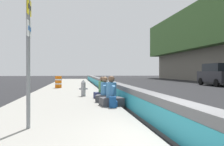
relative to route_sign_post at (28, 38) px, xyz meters
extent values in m
cube|color=slate|center=(-1.46, -3.19, -1.81)|extent=(76.00, 0.44, 0.85)
cube|color=teal|center=(-1.46, -2.96, -1.85)|extent=(74.48, 0.01, 0.54)
cylinder|color=gray|center=(0.00, 0.01, -0.29)|extent=(0.09, 0.09, 3.60)
cube|color=yellow|center=(0.00, -0.01, 0.71)|extent=(0.44, 0.02, 0.36)
cube|color=black|center=(0.00, -0.03, 0.71)|extent=(0.30, 0.01, 0.10)
cube|color=white|center=(0.00, -0.01, 0.21)|extent=(0.44, 0.02, 0.36)
cube|color=#1956AD|center=(0.00, -0.03, 0.21)|extent=(0.30, 0.01, 0.10)
cylinder|color=gray|center=(7.24, -1.45, -1.73)|extent=(0.24, 0.24, 0.72)
cone|color=gray|center=(7.24, -1.45, -1.29)|extent=(0.26, 0.26, 0.16)
cylinder|color=gray|center=(7.24, -1.62, -1.70)|extent=(0.10, 0.12, 0.10)
cylinder|color=gray|center=(7.24, -1.28, -1.70)|extent=(0.10, 0.12, 0.10)
cube|color=#424247|center=(3.46, -2.43, -1.94)|extent=(0.82, 0.92, 0.31)
cylinder|color=#427FB7|center=(3.46, -2.43, -1.49)|extent=(0.40, 0.40, 0.58)
sphere|color=brown|center=(3.46, -2.43, -1.07)|extent=(0.26, 0.26, 0.26)
cylinder|color=#427FB7|center=(3.68, -2.39, -1.55)|extent=(0.32, 0.18, 0.51)
cylinder|color=#427FB7|center=(3.25, -2.46, -1.55)|extent=(0.32, 0.18, 0.51)
cube|color=#424247|center=(4.67, -2.32, -1.95)|extent=(0.80, 0.89, 0.29)
cylinder|color=#427FB7|center=(4.67, -2.32, -1.52)|extent=(0.37, 0.37, 0.55)
sphere|color=#8E6647|center=(4.67, -2.32, -1.12)|extent=(0.24, 0.24, 0.24)
cylinder|color=#427FB7|center=(4.87, -2.36, -1.58)|extent=(0.30, 0.18, 0.49)
cylinder|color=#427FB7|center=(4.46, -2.28, -1.58)|extent=(0.30, 0.18, 0.49)
cube|color=#23284C|center=(6.14, -2.35, -1.95)|extent=(0.73, 0.83, 0.29)
cylinder|color=#4C8951|center=(6.14, -2.35, -1.54)|extent=(0.36, 0.36, 0.54)
sphere|color=brown|center=(6.14, -2.35, -1.15)|extent=(0.24, 0.24, 0.24)
cylinder|color=#4C8951|center=(6.34, -2.33, -1.59)|extent=(0.29, 0.16, 0.47)
cylinder|color=#4C8951|center=(5.94, -2.38, -1.59)|extent=(0.29, 0.16, 0.47)
cube|color=navy|center=(2.91, -2.39, -1.89)|extent=(0.32, 0.22, 0.40)
cube|color=navy|center=(2.91, -2.53, -1.95)|extent=(0.22, 0.06, 0.20)
cylinder|color=orange|center=(14.15, 0.36, -1.62)|extent=(0.52, 0.52, 0.95)
cylinder|color=white|center=(14.15, 0.36, -1.43)|extent=(0.54, 0.54, 0.10)
cylinder|color=white|center=(14.15, 0.36, -1.76)|extent=(0.54, 0.54, 0.10)
cube|color=#28282D|center=(17.17, -15.26, -1.30)|extent=(4.83, 2.00, 1.10)
cube|color=black|center=(17.07, -15.26, -0.35)|extent=(3.13, 1.78, 0.80)
cylinder|color=black|center=(18.73, -14.37, -1.85)|extent=(0.76, 0.23, 0.76)
cylinder|color=black|center=(18.69, -16.21, -1.85)|extent=(0.76, 0.23, 0.76)
cylinder|color=black|center=(15.65, -14.31, -1.85)|extent=(0.76, 0.23, 0.76)
camera|label=1|loc=(-5.83, -1.10, -0.78)|focal=39.03mm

